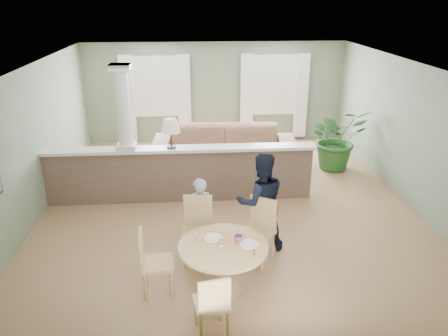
{
  "coord_description": "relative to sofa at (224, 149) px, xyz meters",
  "views": [
    {
      "loc": [
        -0.62,
        -7.77,
        3.86
      ],
      "look_at": [
        -0.13,
        -1.0,
        1.14
      ],
      "focal_mm": 35.0,
      "sensor_mm": 36.0,
      "label": 1
    }
  ],
  "objects": [
    {
      "name": "room_shell",
      "position": [
        -0.11,
        -1.22,
        1.32
      ],
      "size": [
        7.02,
        8.02,
        2.71
      ],
      "color": "gray",
      "rests_on": "ground"
    },
    {
      "name": "chair_near",
      "position": [
        -0.54,
        -5.46,
        -0.0
      ],
      "size": [
        0.46,
        0.46,
        0.88
      ],
      "rotation": [
        0.0,
        0.0,
        3.32
      ],
      "color": "tan",
      "rests_on": "ground"
    },
    {
      "name": "sofa",
      "position": [
        0.0,
        0.0,
        0.0
      ],
      "size": [
        3.43,
        1.53,
        0.98
      ],
      "primitive_type": "imported",
      "rotation": [
        0.0,
        0.0,
        -0.07
      ],
      "color": "#9C6F55",
      "rests_on": "ground"
    },
    {
      "name": "child_person",
      "position": [
        -0.65,
        -3.45,
        0.12
      ],
      "size": [
        0.5,
        0.39,
        1.22
      ],
      "primitive_type": "imported",
      "rotation": [
        0.0,
        0.0,
        3.38
      ],
      "color": "#99989D",
      "rests_on": "ground"
    },
    {
      "name": "ground",
      "position": [
        -0.08,
        -1.84,
        -0.49
      ],
      "size": [
        8.0,
        8.0,
        0.0
      ],
      "primitive_type": "plane",
      "color": "tan",
      "rests_on": "ground"
    },
    {
      "name": "pony_wall",
      "position": [
        -1.07,
        -1.64,
        0.22
      ],
      "size": [
        5.32,
        0.38,
        2.7
      ],
      "color": "brown",
      "rests_on": "ground"
    },
    {
      "name": "dining_table",
      "position": [
        -0.34,
        -4.6,
        0.1
      ],
      "size": [
        1.21,
        1.21,
        0.83
      ],
      "rotation": [
        0.0,
        0.0,
        -0.31
      ],
      "color": "tan",
      "rests_on": "ground"
    },
    {
      "name": "man_person",
      "position": [
        0.32,
        -3.51,
        0.33
      ],
      "size": [
        0.84,
        0.68,
        1.63
      ],
      "primitive_type": "imported",
      "rotation": [
        0.0,
        0.0,
        3.22
      ],
      "color": "black",
      "rests_on": "ground"
    },
    {
      "name": "chair_far_boy",
      "position": [
        -0.68,
        -3.74,
        0.07
      ],
      "size": [
        0.49,
        0.49,
        1.02
      ],
      "rotation": [
        0.0,
        0.0,
        -0.07
      ],
      "color": "tan",
      "rests_on": "ground"
    },
    {
      "name": "houseplant",
      "position": [
        2.62,
        -0.16,
        0.24
      ],
      "size": [
        1.53,
        1.4,
        1.46
      ],
      "primitive_type": "imported",
      "rotation": [
        0.0,
        0.0,
        0.22
      ],
      "color": "#275C24",
      "rests_on": "ground"
    },
    {
      "name": "chair_far_man",
      "position": [
        0.25,
        -3.88,
        0.07
      ],
      "size": [
        0.64,
        0.64,
        1.02
      ],
      "rotation": [
        0.0,
        0.0,
        -0.6
      ],
      "color": "tan",
      "rests_on": "ground"
    },
    {
      "name": "chair_side",
      "position": [
        -1.32,
        -4.57,
        0.04
      ],
      "size": [
        0.47,
        0.47,
        0.96
      ],
      "rotation": [
        0.0,
        0.0,
        1.66
      ],
      "color": "tan",
      "rests_on": "ground"
    }
  ]
}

